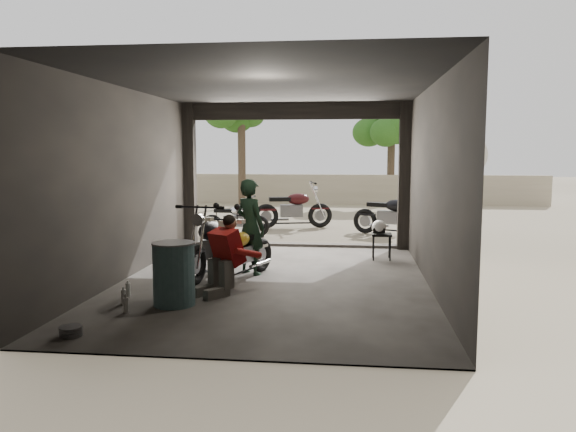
% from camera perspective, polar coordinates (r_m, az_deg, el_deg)
% --- Properties ---
extents(ground, '(80.00, 80.00, 0.00)m').
position_cam_1_polar(ground, '(9.31, -1.47, -6.76)').
color(ground, '#7A6D56').
rests_on(ground, ground).
extents(garage, '(7.00, 7.13, 3.20)m').
position_cam_1_polar(garage, '(9.63, -1.04, 1.41)').
color(garage, '#2D2B28').
rests_on(garage, ground).
extents(boundary_wall, '(18.00, 0.30, 1.20)m').
position_cam_1_polar(boundary_wall, '(23.05, 3.39, 2.75)').
color(boundary_wall, gray).
rests_on(boundary_wall, ground).
extents(tree_left, '(2.20, 2.20, 5.60)m').
position_cam_1_polar(tree_left, '(21.96, -4.77, 11.39)').
color(tree_left, '#382B1E').
rests_on(tree_left, ground).
extents(tree_right, '(2.20, 2.20, 5.00)m').
position_cam_1_polar(tree_right, '(23.06, 10.52, 10.01)').
color(tree_right, '#382B1E').
rests_on(tree_right, ground).
extents(main_bike, '(1.23, 1.78, 1.10)m').
position_cam_1_polar(main_bike, '(9.48, -4.66, -3.15)').
color(main_bike, beige).
rests_on(main_bike, ground).
extents(left_bike, '(1.05, 1.98, 1.27)m').
position_cam_1_polar(left_bike, '(9.78, -7.59, -2.36)').
color(left_bike, black).
rests_on(left_bike, ground).
extents(outside_bike_a, '(1.54, 0.67, 1.03)m').
position_cam_1_polar(outside_bike_a, '(14.24, -5.37, -0.02)').
color(outside_bike_a, black).
rests_on(outside_bike_a, ground).
extents(outside_bike_b, '(2.05, 1.23, 1.30)m').
position_cam_1_polar(outside_bike_b, '(15.67, 0.54, 1.12)').
color(outside_bike_b, '#3A0E10').
rests_on(outside_bike_b, ground).
extents(outside_bike_c, '(1.97, 1.43, 1.23)m').
position_cam_1_polar(outside_bike_c, '(14.53, 10.48, 0.44)').
color(outside_bike_c, black).
rests_on(outside_bike_c, ground).
extents(rider, '(0.73, 0.68, 1.68)m').
position_cam_1_polar(rider, '(9.73, -3.85, -1.15)').
color(rider, black).
rests_on(rider, ground).
extents(mechanic, '(0.95, 1.00, 1.17)m').
position_cam_1_polar(mechanic, '(8.43, -6.87, -4.17)').
color(mechanic, '#AA1D16').
rests_on(mechanic, ground).
extents(stool, '(0.38, 0.38, 0.53)m').
position_cam_1_polar(stool, '(11.23, 9.50, -2.15)').
color(stool, black).
rests_on(stool, ground).
extents(helmet, '(0.31, 0.32, 0.27)m').
position_cam_1_polar(helmet, '(11.17, 9.22, -1.10)').
color(helmet, white).
rests_on(helmet, stool).
extents(oil_drum, '(0.70, 0.70, 0.89)m').
position_cam_1_polar(oil_drum, '(7.98, -11.52, -5.88)').
color(oil_drum, '#37585D').
rests_on(oil_drum, ground).
extents(sign_post, '(0.83, 0.08, 2.49)m').
position_cam_1_polar(sign_post, '(11.81, 17.61, 4.04)').
color(sign_post, black).
rests_on(sign_post, ground).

